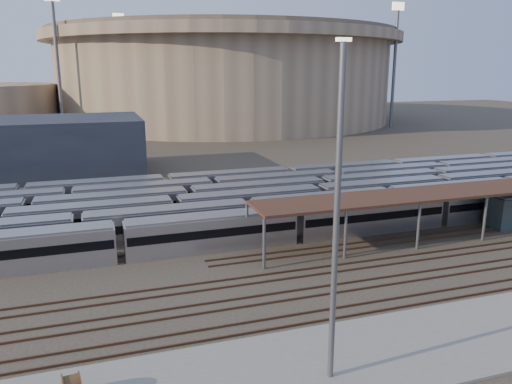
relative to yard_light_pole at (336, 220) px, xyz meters
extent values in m
plane|color=#383026|center=(9.85, 16.39, -10.25)|extent=(420.00, 420.00, 0.00)
cube|color=gray|center=(4.85, 1.39, -10.15)|extent=(50.00, 9.00, 0.20)
cube|color=#B5B5BA|center=(7.84, 24.39, -8.45)|extent=(112.00, 2.90, 3.60)
cube|color=#B5B5BA|center=(3.93, 28.59, -8.45)|extent=(112.00, 2.90, 3.60)
cube|color=#B5B5BA|center=(14.73, 32.79, -8.45)|extent=(112.00, 2.90, 3.60)
cube|color=#B5B5BA|center=(17.22, 36.99, -8.45)|extent=(112.00, 2.90, 3.60)
cube|color=#B5B5BA|center=(2.64, 41.19, -8.45)|extent=(112.00, 2.90, 3.60)
cube|color=#B5B5BA|center=(15.55, 45.39, -8.45)|extent=(112.00, 2.90, 3.60)
cylinder|color=#5E5E63|center=(1.85, 17.69, -7.75)|extent=(0.30, 0.30, 5.00)
cylinder|color=#5E5E63|center=(1.85, 23.09, -7.75)|extent=(0.30, 0.30, 5.00)
cylinder|color=#5E5E63|center=(10.42, 17.69, -7.75)|extent=(0.30, 0.30, 5.00)
cylinder|color=#5E5E63|center=(10.42, 23.09, -7.75)|extent=(0.30, 0.30, 5.00)
cylinder|color=#5E5E63|center=(18.99, 17.69, -7.75)|extent=(0.30, 0.30, 5.00)
cylinder|color=#5E5E63|center=(18.99, 23.09, -7.75)|extent=(0.30, 0.30, 5.00)
cylinder|color=#5E5E63|center=(27.57, 17.69, -7.75)|extent=(0.30, 0.30, 5.00)
cylinder|color=#5E5E63|center=(27.57, 23.09, -7.75)|extent=(0.30, 0.30, 5.00)
cylinder|color=#5E5E63|center=(36.14, 23.09, -7.75)|extent=(0.30, 0.30, 5.00)
cube|color=#3C1D18|center=(31.85, 20.39, -5.10)|extent=(60.00, 6.00, 0.30)
cube|color=#4C3323|center=(9.85, 14.64, -10.16)|extent=(170.00, 0.12, 0.18)
cube|color=#4C3323|center=(9.85, 16.14, -10.16)|extent=(170.00, 0.12, 0.18)
cube|color=#4C3323|center=(9.85, 10.64, -10.16)|extent=(170.00, 0.12, 0.18)
cube|color=#4C3323|center=(9.85, 12.14, -10.16)|extent=(170.00, 0.12, 0.18)
cube|color=#4C3323|center=(9.85, 6.64, -10.16)|extent=(170.00, 0.12, 0.18)
cube|color=#4C3323|center=(9.85, 8.14, -10.16)|extent=(170.00, 0.12, 0.18)
cylinder|color=gray|center=(34.85, 156.39, 3.75)|extent=(116.00, 116.00, 28.00)
cylinder|color=gray|center=(34.85, 156.39, 19.25)|extent=(124.00, 124.00, 3.00)
cylinder|color=brown|center=(34.85, 156.39, 21.50)|extent=(120.00, 120.00, 1.50)
cube|color=#1E232D|center=(-25.15, 71.39, -5.25)|extent=(42.00, 20.00, 10.00)
cylinder|color=#5E5E63|center=(-20.15, 126.39, 7.75)|extent=(1.00, 1.00, 36.00)
cylinder|color=#5E5E63|center=(79.85, 116.39, 7.75)|extent=(1.00, 1.00, 36.00)
cube|color=#FFF2CC|center=(79.85, 116.39, 26.95)|extent=(4.00, 0.60, 2.40)
cylinder|color=#5E5E63|center=(-0.15, 176.39, 7.75)|extent=(1.00, 1.00, 36.00)
cube|color=#FFF2CC|center=(-0.15, 176.39, 26.95)|extent=(4.00, 0.60, 2.40)
cylinder|color=#5E5E63|center=(0.00, 0.00, -0.18)|extent=(0.36, 0.36, 19.73)
cube|color=#FFF2CC|center=(0.00, 0.00, 9.78)|extent=(0.81, 0.34, 0.20)
camera|label=1|loc=(-12.82, -24.22, 8.31)|focal=35.00mm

